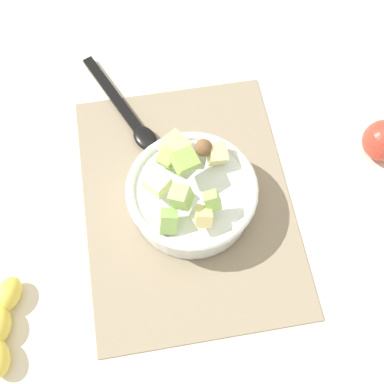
# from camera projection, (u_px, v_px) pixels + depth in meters

# --- Properties ---
(ground_plane) EXTENTS (2.40, 2.40, 0.00)m
(ground_plane) POSITION_uv_depth(u_px,v_px,m) (187.00, 202.00, 0.87)
(ground_plane) COLOR silver
(placemat) EXTENTS (0.45, 0.34, 0.01)m
(placemat) POSITION_uv_depth(u_px,v_px,m) (187.00, 202.00, 0.87)
(placemat) COLOR gray
(placemat) RESTS_ON ground_plane
(salad_bowl) EXTENTS (0.21, 0.21, 0.12)m
(salad_bowl) POSITION_uv_depth(u_px,v_px,m) (191.00, 193.00, 0.83)
(salad_bowl) COLOR white
(salad_bowl) RESTS_ON placemat
(serving_spoon) EXTENTS (0.23, 0.12, 0.01)m
(serving_spoon) POSITION_uv_depth(u_px,v_px,m) (130.00, 117.00, 0.93)
(serving_spoon) COLOR black
(serving_spoon) RESTS_ON placemat
(whole_apple) EXTENTS (0.07, 0.07, 0.08)m
(whole_apple) POSITION_uv_depth(u_px,v_px,m) (383.00, 141.00, 0.88)
(whole_apple) COLOR #BC3828
(whole_apple) RESTS_ON ground_plane
(banana_whole) EXTENTS (0.15, 0.07, 0.04)m
(banana_whole) POSITION_uv_depth(u_px,v_px,m) (1.00, 326.00, 0.76)
(banana_whole) COLOR yellow
(banana_whole) RESTS_ON ground_plane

